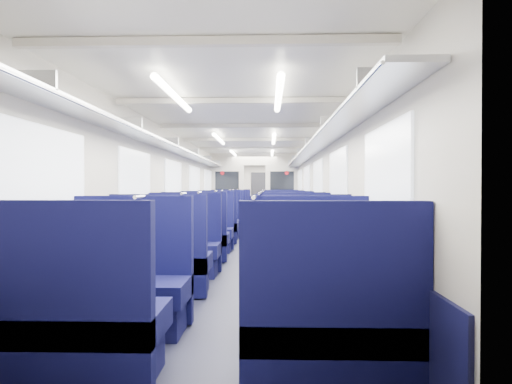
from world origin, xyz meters
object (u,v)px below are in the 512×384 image
(seat_15, at_px, (284,223))
(seat_17, at_px, (282,219))
(seat_19, at_px, (281,217))
(seat_4, at_px, (162,263))
(seat_11, at_px, (288,233))
(seat_3, at_px, (311,288))
(seat_8, at_px, (196,239))
(seat_21, at_px, (279,213))
(seat_0, at_px, (75,326))
(seat_13, at_px, (286,228))
(seat_5, at_px, (301,263))
(bulkhead, at_px, (255,189))
(seat_20, at_px, (233,213))
(seat_18, at_px, (227,217))
(seat_10, at_px, (205,232))
(seat_7, at_px, (295,249))
(seat_14, at_px, (218,223))
(seat_12, at_px, (213,227))
(seat_1, at_px, (330,332))
(seat_9, at_px, (291,241))
(seat_16, at_px, (223,219))
(seat_22, at_px, (236,211))
(seat_6, at_px, (182,249))
(end_door, at_px, (259,194))
(seat_2, at_px, (128,288))
(seat_23, at_px, (278,211))

(seat_15, xyz_separation_m, seat_17, (0.00, 1.22, 0.00))
(seat_15, relative_size, seat_19, 1.00)
(seat_4, relative_size, seat_11, 1.00)
(seat_3, relative_size, seat_15, 1.00)
(seat_8, height_order, seat_21, same)
(seat_11, relative_size, seat_17, 1.00)
(seat_0, relative_size, seat_13, 1.00)
(seat_5, xyz_separation_m, seat_8, (-1.66, 2.27, 0.00))
(bulkhead, xyz_separation_m, seat_20, (-0.83, 1.55, -0.85))
(seat_18, bearing_deg, seat_10, -90.00)
(seat_7, bearing_deg, seat_19, 90.00)
(seat_14, relative_size, seat_20, 1.00)
(seat_12, bearing_deg, seat_7, -64.44)
(seat_4, relative_size, seat_18, 1.00)
(seat_1, distance_m, seat_9, 4.53)
(bulkhead, bearing_deg, seat_9, -82.40)
(seat_14, relative_size, seat_18, 1.00)
(seat_12, height_order, seat_16, same)
(seat_21, bearing_deg, seat_22, 142.91)
(seat_0, relative_size, seat_20, 1.00)
(seat_3, distance_m, seat_19, 9.23)
(seat_13, bearing_deg, seat_21, 90.00)
(seat_11, bearing_deg, seat_6, -126.22)
(seat_0, relative_size, seat_15, 1.00)
(seat_16, bearing_deg, seat_21, 62.37)
(seat_14, bearing_deg, seat_13, -33.23)
(seat_14, bearing_deg, end_door, 84.88)
(seat_11, bearing_deg, seat_10, 179.65)
(end_door, relative_size, seat_20, 1.60)
(seat_1, xyz_separation_m, seat_17, (0.00, 9.24, 0.00))
(seat_4, distance_m, seat_9, 2.75)
(seat_4, height_order, seat_8, same)
(bulkhead, height_order, seat_17, bulkhead)
(seat_5, distance_m, seat_20, 10.05)
(seat_0, relative_size, seat_21, 1.00)
(seat_16, distance_m, seat_17, 1.66)
(seat_1, bearing_deg, seat_22, 96.94)
(seat_2, xyz_separation_m, seat_4, (0.00, 1.23, 0.00))
(seat_5, distance_m, seat_11, 3.40)
(seat_23, bearing_deg, seat_5, -90.00)
(seat_3, bearing_deg, seat_14, 103.71)
(seat_13, bearing_deg, seat_14, 146.77)
(seat_10, bearing_deg, seat_23, 77.80)
(seat_0, relative_size, seat_18, 1.00)
(seat_6, bearing_deg, seat_11, 53.78)
(seat_20, bearing_deg, seat_10, -90.00)
(seat_9, bearing_deg, seat_4, -127.14)
(seat_16, bearing_deg, seat_11, -64.12)
(seat_22, bearing_deg, seat_14, -90.00)
(bulkhead, distance_m, seat_2, 9.72)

